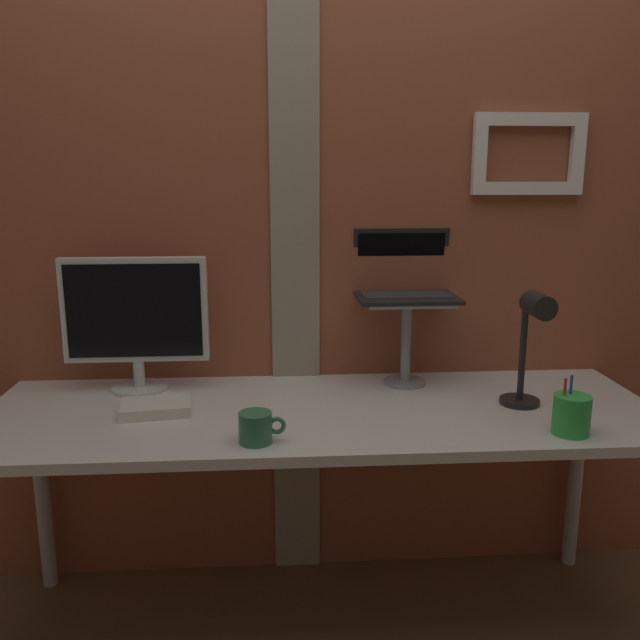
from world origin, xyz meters
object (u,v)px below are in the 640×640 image
pen_cup (571,414)px  coffee_mug (256,428)px  monitor (135,316)px  laptop (404,279)px  desk_lamp (531,337)px

pen_cup → coffee_mug: pen_cup is taller
monitor → pen_cup: size_ratio=2.84×
monitor → laptop: size_ratio=1.40×
monitor → laptop: bearing=4.2°
laptop → desk_lamp: bearing=-47.3°
desk_lamp → coffee_mug: desk_lamp is taller
monitor → pen_cup: 1.33m
desk_lamp → laptop: bearing=132.7°
laptop → pen_cup: size_ratio=2.02×
desk_lamp → pen_cup: desk_lamp is taller
monitor → laptop: 0.88m
laptop → pen_cup: 0.70m
laptop → pen_cup: laptop is taller
desk_lamp → pen_cup: bearing=-74.9°
monitor → desk_lamp: monitor is taller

